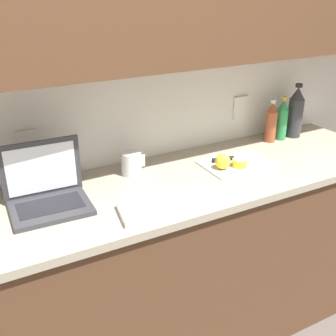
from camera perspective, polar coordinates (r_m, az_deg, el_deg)
name	(u,v)px	position (r m, az deg, el deg)	size (l,w,h in m)	color
wall_back	(111,31)	(1.80, -7.77, 17.88)	(5.20, 0.38, 2.60)	white
counter_unit	(137,278)	(2.03, -4.16, -14.66)	(2.60, 0.60, 0.94)	brown
laptop	(47,191)	(1.71, -16.10, -3.07)	(0.32, 0.25, 0.25)	#333338
cutting_board	(237,164)	(2.04, 9.35, 0.58)	(0.33, 0.22, 0.01)	silver
knife	(229,159)	(2.06, 8.29, 1.27)	(0.27, 0.08, 0.02)	silver
lemon_half_cut	(240,163)	(2.00, 9.69, 0.70)	(0.07, 0.07, 0.04)	yellow
lemon_whole_beside	(223,162)	(1.96, 7.48, 0.84)	(0.07, 0.07, 0.07)	yellow
bottle_green_soda	(271,123)	(2.34, 13.79, 5.99)	(0.06, 0.06, 0.23)	#A34C2D
bottle_oil_tall	(282,120)	(2.39, 15.17, 6.30)	(0.06, 0.06, 0.24)	#2D934C
bottle_water_clear	(296,113)	(2.44, 16.89, 7.19)	(0.08, 0.08, 0.30)	#333338
measuring_cup	(131,163)	(1.91, -4.97, 0.64)	(0.11, 0.09, 0.10)	silver
dish_towel	(149,211)	(1.61, -2.63, -5.79)	(0.22, 0.16, 0.02)	silver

